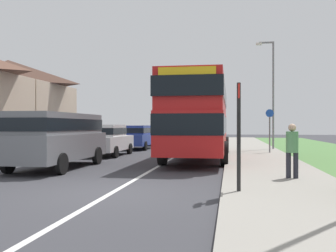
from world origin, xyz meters
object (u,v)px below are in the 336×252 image
parked_car_silver (154,134)px  cycle_route_sign (270,129)px  parked_van_grey (57,135)px  pedestrian_at_stop (292,148)px  bus_stop_sign (239,129)px  street_lamp_mid (271,88)px  parked_car_white (106,139)px  parked_car_blue (136,136)px  double_decker_bus (199,115)px

parked_car_silver → cycle_route_sign: 12.64m
parked_van_grey → pedestrian_at_stop: bearing=-15.4°
pedestrian_at_stop → bus_stop_sign: 2.90m
parked_car_silver → street_lamp_mid: size_ratio=0.65×
cycle_route_sign → street_lamp_mid: (0.46, 3.46, 2.62)m
parked_van_grey → parked_car_white: (-0.09, 6.02, -0.33)m
parked_car_blue → bus_stop_sign: size_ratio=1.72×
double_decker_bus → street_lamp_mid: (4.10, 7.08, 1.91)m
double_decker_bus → parked_van_grey: bearing=-137.0°
pedestrian_at_stop → bus_stop_sign: bearing=-123.0°
parked_car_blue → parked_car_silver: parked_car_silver is taller
parked_car_blue → pedestrian_at_stop: pedestrian_at_stop is taller
parked_car_white → pedestrian_at_stop: pedestrian_at_stop is taller
double_decker_bus → pedestrian_at_stop: (3.21, -6.87, -1.17)m
parked_car_white → pedestrian_at_stop: size_ratio=2.66×
parked_van_grey → cycle_route_sign: 11.92m
parked_car_silver → cycle_route_sign: size_ratio=1.81×
parked_van_grey → street_lamp_mid: size_ratio=0.79×
parked_car_white → pedestrian_at_stop: 11.70m
parked_car_silver → cycle_route_sign: (8.46, -9.38, 0.53)m
pedestrian_at_stop → parked_car_blue: bearing=120.0°
street_lamp_mid → cycle_route_sign: bearing=-97.5°
parked_car_blue → cycle_route_sign: (8.47, -3.46, 0.54)m
parked_car_blue → double_decker_bus: bearing=-55.7°
parked_car_white → bus_stop_sign: size_ratio=1.71×
parked_car_silver → bus_stop_sign: bus_stop_sign is taller
parked_car_silver → parked_car_blue: bearing=-90.1°
parked_van_grey → parked_car_blue: size_ratio=1.23×
pedestrian_at_stop → parked_van_grey: bearing=164.6°
double_decker_bus → bus_stop_sign: 9.42m
parked_car_white → parked_car_silver: parked_car_white is taller
bus_stop_sign → cycle_route_sign: size_ratio=1.03×
cycle_route_sign → pedestrian_at_stop: bearing=-92.4°
double_decker_bus → parked_car_blue: size_ratio=2.30×
parked_car_white → parked_van_grey: bearing=-89.1°
parked_car_silver → bus_stop_sign: size_ratio=1.75×
parked_van_grey → parked_car_silver: size_ratio=1.21×
parked_car_white → street_lamp_mid: size_ratio=0.63×
bus_stop_sign → parked_car_silver: bearing=106.2°
cycle_route_sign → parked_car_silver: bearing=132.1°
cycle_route_sign → street_lamp_mid: street_lamp_mid is taller
bus_stop_sign → cycle_route_sign: 13.03m
parked_car_silver → cycle_route_sign: cycle_route_sign is taller
cycle_route_sign → parked_car_white: bearing=-165.7°
double_decker_bus → street_lamp_mid: 8.40m
parked_van_grey → pedestrian_at_stop: (8.18, -2.25, -0.27)m
parked_car_silver → bus_stop_sign: (6.48, -22.25, 0.64)m
parked_van_grey → street_lamp_mid: street_lamp_mid is taller
parked_car_silver → parked_van_grey: bearing=-90.5°
street_lamp_mid → bus_stop_sign: bearing=-98.5°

